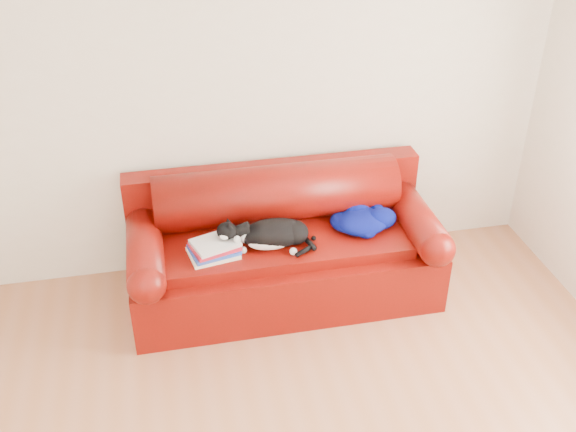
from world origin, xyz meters
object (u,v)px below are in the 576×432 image
(sofa_base, at_px, (284,265))
(blanket, at_px, (363,220))
(book_stack, at_px, (214,248))
(cat, at_px, (273,234))

(sofa_base, relative_size, blanket, 4.05)
(book_stack, height_order, cat, cat)
(book_stack, relative_size, cat, 0.56)
(blanket, bearing_deg, sofa_base, 177.85)
(book_stack, bearing_deg, sofa_base, 16.22)
(sofa_base, xyz_separation_m, book_stack, (-0.49, -0.14, 0.31))
(sofa_base, height_order, book_stack, book_stack)
(sofa_base, distance_m, cat, 0.38)
(cat, bearing_deg, book_stack, -164.42)
(cat, bearing_deg, sofa_base, 63.72)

